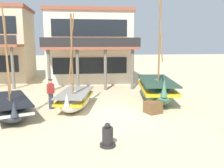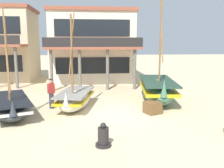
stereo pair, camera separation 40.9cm
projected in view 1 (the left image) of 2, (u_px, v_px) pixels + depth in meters
ground_plane at (115, 113)px, 12.91m from camera, size 120.00×120.00×0.00m
fishing_boat_near_left at (9, 107)px, 12.16m from camera, size 3.06×4.54×5.39m
fishing_boat_centre_large at (156, 89)px, 15.45m from camera, size 2.64×5.38×7.50m
fishing_boat_far_right at (75, 99)px, 13.74m from camera, size 2.25×4.00×5.26m
fisherman_by_hull at (51, 94)px, 13.68m from camera, size 0.42×0.38×1.68m
capstan_winch at (108, 137)px, 8.78m from camera, size 0.57×0.57×0.88m
cargo_crate at (153, 107)px, 12.93m from camera, size 0.97×0.97×0.62m
harbor_building_main at (88, 46)px, 23.95m from camera, size 7.77×9.54×6.59m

